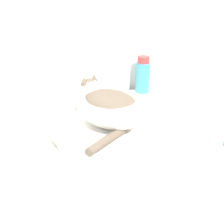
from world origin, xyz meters
The scene contains 6 objects.
wall_back centered at (0.00, 0.67, 1.20)m, with size 8.00×0.05×2.40m.
vanity_counter centered at (0.00, 0.31, 0.40)m, with size 1.15×0.61×0.81m.
sink_basin centered at (-0.05, 0.30, 0.83)m, with size 0.42×0.42×0.04m.
cat centered at (-0.05, 0.30, 0.92)m, with size 0.29×0.32×0.15m.
faucet centered at (-0.28, 0.33, 0.89)m, with size 0.15×0.06×0.15m.
mouthwash_bottle centered at (0.30, 0.57, 0.89)m, with size 0.07×0.07×0.17m.
Camera 1 is at (-0.55, -0.55, 1.36)m, focal length 50.00 mm.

